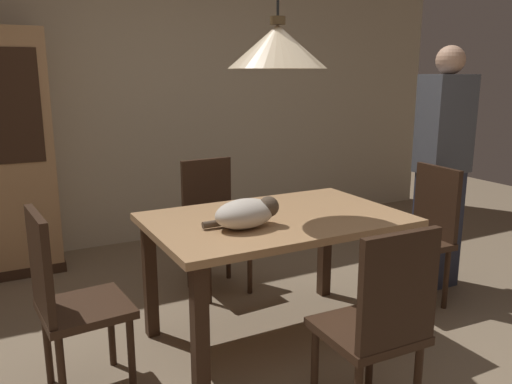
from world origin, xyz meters
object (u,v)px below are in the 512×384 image
at_px(chair_left_side, 67,297).
at_px(cat_sleeping, 247,213).
at_px(dining_table, 276,234).
at_px(pendant_lamp, 277,46).
at_px(chair_right_side, 423,229).
at_px(chair_near_front, 379,321).
at_px(chair_far_back, 213,219).
at_px(person_standing, 442,170).

bearing_deg(chair_left_side, cat_sleeping, -6.74).
bearing_deg(dining_table, pendant_lamp, 93.58).
relative_size(chair_right_side, chair_left_side, 1.00).
xyz_separation_m(chair_near_front, pendant_lamp, (0.00, 0.88, 1.15)).
relative_size(chair_right_side, cat_sleeping, 2.36).
bearing_deg(chair_far_back, pendant_lamp, -89.70).
relative_size(dining_table, chair_left_side, 1.51).
height_order(chair_left_side, chair_near_front, same).
height_order(chair_near_front, cat_sleeping, chair_near_front).
xyz_separation_m(chair_right_side, cat_sleeping, (-1.37, -0.11, 0.32)).
bearing_deg(chair_far_back, cat_sleeping, -103.26).
bearing_deg(chair_left_side, chair_right_side, 0.04).
relative_size(chair_left_side, person_standing, 0.54).
bearing_deg(chair_far_back, dining_table, -89.70).
bearing_deg(person_standing, dining_table, -173.90).
bearing_deg(chair_near_front, chair_left_side, 142.24).
bearing_deg(person_standing, pendant_lamp, -173.90).
xyz_separation_m(chair_left_side, cat_sleeping, (0.89, -0.11, 0.32)).
xyz_separation_m(dining_table, chair_right_side, (1.13, -0.00, -0.14)).
distance_m(chair_right_side, pendant_lamp, 1.61).
distance_m(chair_near_front, pendant_lamp, 1.45).
bearing_deg(person_standing, chair_left_side, -176.45).
bearing_deg(dining_table, chair_right_side, -0.23).
bearing_deg(dining_table, chair_near_front, -90.14).
xyz_separation_m(chair_far_back, chair_left_side, (-1.12, -0.88, 0.00)).
relative_size(chair_far_back, chair_near_front, 1.00).
bearing_deg(pendant_lamp, cat_sleeping, -154.93).
xyz_separation_m(cat_sleeping, pendant_lamp, (0.24, 0.11, 0.84)).
distance_m(chair_left_side, person_standing, 2.59).
xyz_separation_m(dining_table, person_standing, (1.43, 0.15, 0.22)).
height_order(dining_table, cat_sleeping, cat_sleeping).
distance_m(chair_left_side, pendant_lamp, 1.61).
bearing_deg(cat_sleeping, chair_right_side, 4.47).
xyz_separation_m(chair_left_side, person_standing, (2.56, 0.16, 0.35)).
relative_size(chair_far_back, chair_right_side, 1.00).
height_order(pendant_lamp, person_standing, pendant_lamp).
relative_size(chair_right_side, chair_near_front, 1.00).
xyz_separation_m(dining_table, pendant_lamp, (-0.00, 0.00, 1.01)).
bearing_deg(pendant_lamp, dining_table, -86.42).
height_order(chair_far_back, chair_near_front, same).
relative_size(dining_table, cat_sleeping, 3.55).
relative_size(chair_left_side, chair_near_front, 1.00).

